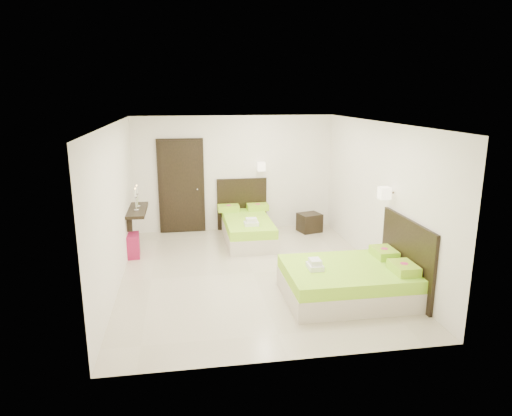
{
  "coord_description": "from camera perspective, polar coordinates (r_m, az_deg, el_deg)",
  "views": [
    {
      "loc": [
        -1.15,
        -7.42,
        3.06
      ],
      "look_at": [
        0.1,
        0.3,
        1.1
      ],
      "focal_mm": 32.0,
      "sensor_mm": 36.0,
      "label": 1
    }
  ],
  "objects": [
    {
      "name": "nightstand",
      "position": [
        10.47,
        6.69,
        -1.81
      ],
      "size": [
        0.57,
        0.53,
        0.42
      ],
      "primitive_type": "cube",
      "rotation": [
        0.0,
        0.0,
        0.27
      ],
      "color": "black",
      "rests_on": "ground"
    },
    {
      "name": "bed_single",
      "position": [
        9.8,
        -1.11,
        -2.34
      ],
      "size": [
        1.14,
        1.9,
        1.57
      ],
      "color": "beige",
      "rests_on": "ground"
    },
    {
      "name": "console_shelf",
      "position": [
        9.34,
        -14.67,
        -0.3
      ],
      "size": [
        0.35,
        1.2,
        0.78
      ],
      "color": "black",
      "rests_on": "ground"
    },
    {
      "name": "ottoman",
      "position": [
        9.13,
        -15.77,
        -4.57
      ],
      "size": [
        0.48,
        0.48,
        0.45
      ],
      "primitive_type": "cube",
      "rotation": [
        0.0,
        0.0,
        0.07
      ],
      "color": "maroon",
      "rests_on": "ground"
    },
    {
      "name": "floor",
      "position": [
        8.11,
        -0.36,
        -8.11
      ],
      "size": [
        5.5,
        5.5,
        0.0
      ],
      "primitive_type": "plane",
      "color": "beige",
      "rests_on": "ground"
    },
    {
      "name": "bed_double",
      "position": [
        7.25,
        12.0,
        -8.73
      ],
      "size": [
        1.93,
        1.64,
        1.59
      ],
      "color": "beige",
      "rests_on": "ground"
    },
    {
      "name": "door",
      "position": [
        10.31,
        -9.31,
        2.65
      ],
      "size": [
        1.02,
        0.15,
        2.14
      ],
      "color": "black",
      "rests_on": "ground"
    }
  ]
}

